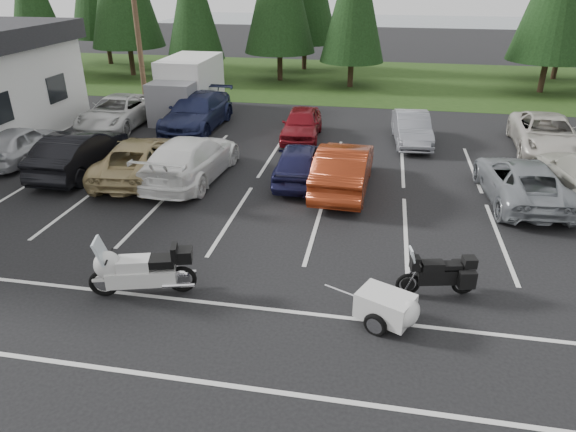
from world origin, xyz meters
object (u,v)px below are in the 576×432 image
at_px(car_near_0, 20,144).
at_px(car_near_6, 522,181).
at_px(car_far_0, 117,112).
at_px(car_near_1, 80,152).
at_px(utility_pole, 137,23).
at_px(car_far_1, 197,112).
at_px(car_far_3, 412,128).
at_px(adventure_motorcycle, 438,271).
at_px(touring_motorcycle, 141,266).
at_px(car_near_3, 191,158).
at_px(car_near_2, 142,158).
at_px(cargo_trailer, 385,309).
at_px(car_far_4, 546,134).
at_px(car_near_5, 344,167).
at_px(box_truck, 185,89).
at_px(car_near_4, 300,162).
at_px(car_far_2, 302,124).

bearing_deg(car_near_0, car_near_6, 174.49).
height_order(car_near_6, car_far_0, car_far_0).
bearing_deg(car_near_1, utility_pole, -83.87).
relative_size(car_far_1, car_far_3, 1.38).
bearing_deg(adventure_motorcycle, touring_motorcycle, 177.81).
bearing_deg(touring_motorcycle, car_far_1, 88.37).
bearing_deg(car_far_1, car_near_0, -132.88).
xyz_separation_m(car_near_3, car_far_1, (-2.04, 6.37, 0.02)).
distance_m(car_near_2, car_far_3, 11.73).
relative_size(car_near_0, car_near_6, 0.83).
xyz_separation_m(car_near_2, cargo_trailer, (9.09, -7.38, -0.35)).
bearing_deg(car_far_4, car_near_0, -162.94).
xyz_separation_m(car_near_5, cargo_trailer, (1.56, -7.54, -0.43)).
bearing_deg(utility_pole, car_near_0, -106.15).
bearing_deg(car_near_6, car_near_1, -2.98).
bearing_deg(car_near_0, car_far_1, -137.88).
xyz_separation_m(car_near_3, car_near_5, (5.64, 0.03, 0.02)).
bearing_deg(car_near_2, car_near_0, -14.00).
bearing_deg(car_near_2, car_near_6, 175.27).
distance_m(car_far_1, car_far_3, 10.22).
xyz_separation_m(car_near_5, touring_motorcycle, (-4.18, -7.42, -0.04)).
relative_size(car_far_3, car_far_4, 0.77).
relative_size(car_far_3, touring_motorcycle, 1.47).
bearing_deg(box_truck, car_near_3, -68.15).
relative_size(car_near_3, touring_motorcycle, 1.98).
xyz_separation_m(utility_pole, car_near_1, (1.01, -8.15, -3.89)).
bearing_deg(box_truck, car_near_5, -43.18).
xyz_separation_m(box_truck, car_far_1, (1.38, -2.15, -0.62)).
distance_m(car_near_6, car_far_0, 18.55).
xyz_separation_m(car_near_4, car_far_4, (9.79, 5.26, 0.03)).
bearing_deg(utility_pole, car_far_4, -6.47).
distance_m(car_near_2, car_near_3, 1.89).
bearing_deg(car_near_3, car_far_3, -140.85).
bearing_deg(cargo_trailer, car_near_0, 175.75).
distance_m(box_truck, car_near_1, 8.73).
relative_size(box_truck, car_near_2, 1.05).
height_order(car_near_2, car_near_6, car_near_2).
bearing_deg(car_near_6, car_far_0, -22.29).
bearing_deg(car_near_3, car_near_0, -1.82).
relative_size(car_near_3, car_far_4, 1.03).
xyz_separation_m(car_far_0, car_far_2, (9.24, -0.31, -0.04)).
bearing_deg(car_near_2, car_near_5, 175.38).
distance_m(car_near_0, car_near_4, 11.52).
bearing_deg(car_far_2, car_near_5, -69.39).
bearing_deg(car_far_0, car_far_3, -0.89).
relative_size(car_near_0, car_near_4, 0.99).
xyz_separation_m(car_near_6, car_far_3, (-3.42, 5.78, -0.02)).
bearing_deg(car_far_2, cargo_trailer, -75.67).
bearing_deg(car_far_0, car_far_1, 4.99).
distance_m(car_near_1, car_far_0, 6.32).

